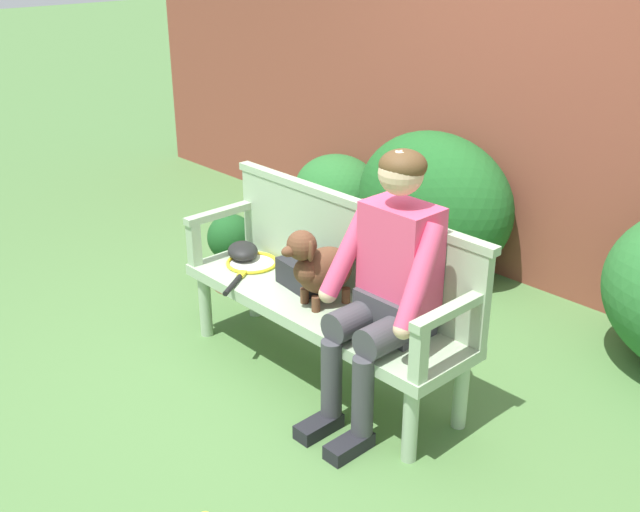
% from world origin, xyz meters
% --- Properties ---
extents(ground_plane, '(40.00, 40.00, 0.00)m').
position_xyz_m(ground_plane, '(0.00, 0.00, 0.00)').
color(ground_plane, '#4C753D').
extents(brick_garden_fence, '(8.00, 0.30, 2.06)m').
position_xyz_m(brick_garden_fence, '(0.00, 1.90, 1.03)').
color(brick_garden_fence, brown).
rests_on(brick_garden_fence, ground).
extents(hedge_bush_far_right, '(1.16, 0.78, 0.96)m').
position_xyz_m(hedge_bush_far_right, '(-0.48, 1.49, 0.48)').
color(hedge_bush_far_right, '#1E5B23').
rests_on(hedge_bush_far_right, ground).
extents(hedge_bush_mid_left, '(0.73, 0.62, 0.57)m').
position_xyz_m(hedge_bush_mid_left, '(-1.48, 1.57, 0.29)').
color(hedge_bush_mid_left, '#286B2D').
rests_on(hedge_bush_mid_left, ground).
extents(garden_bench, '(1.69, 0.48, 0.44)m').
position_xyz_m(garden_bench, '(0.00, 0.00, 0.38)').
color(garden_bench, '#9EB793').
rests_on(garden_bench, ground).
extents(bench_backrest, '(1.73, 0.06, 0.50)m').
position_xyz_m(bench_backrest, '(0.00, 0.21, 0.69)').
color(bench_backrest, '#9EB793').
rests_on(bench_backrest, garden_bench).
extents(bench_armrest_left_end, '(0.06, 0.48, 0.28)m').
position_xyz_m(bench_armrest_left_end, '(-0.81, -0.09, 0.64)').
color(bench_armrest_left_end, '#9EB793').
rests_on(bench_armrest_left_end, garden_bench).
extents(bench_armrest_right_end, '(0.06, 0.48, 0.28)m').
position_xyz_m(bench_armrest_right_end, '(0.81, -0.09, 0.64)').
color(bench_armrest_right_end, '#9EB793').
rests_on(bench_armrest_right_end, garden_bench).
extents(person_seated, '(0.56, 0.64, 1.31)m').
position_xyz_m(person_seated, '(0.46, -0.01, 0.71)').
color(person_seated, black).
rests_on(person_seated, ground).
extents(dog_on_bench, '(0.25, 0.42, 0.42)m').
position_xyz_m(dog_on_bench, '(0.02, -0.02, 0.65)').
color(dog_on_bench, brown).
rests_on(dog_on_bench, garden_bench).
extents(tennis_racket, '(0.43, 0.56, 0.03)m').
position_xyz_m(tennis_racket, '(-0.58, 0.01, 0.45)').
color(tennis_racket, yellow).
rests_on(tennis_racket, garden_bench).
extents(baseball_glove, '(0.28, 0.26, 0.09)m').
position_xyz_m(baseball_glove, '(-0.69, 0.05, 0.48)').
color(baseball_glove, black).
rests_on(baseball_glove, garden_bench).
extents(sports_bag, '(0.30, 0.23, 0.14)m').
position_xyz_m(sports_bag, '(-0.18, 0.07, 0.51)').
color(sports_bag, '#232328').
rests_on(sports_bag, garden_bench).
extents(potted_plant, '(0.30, 0.30, 0.50)m').
position_xyz_m(potted_plant, '(-1.17, 0.31, 0.27)').
color(potted_plant, brown).
rests_on(potted_plant, ground).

